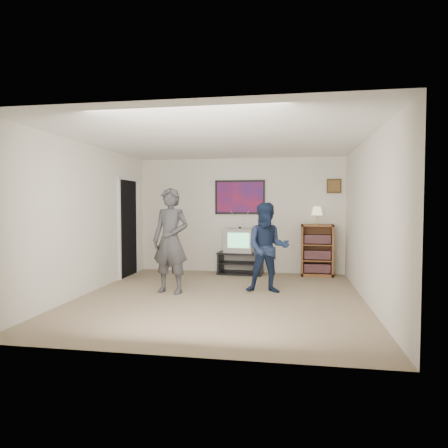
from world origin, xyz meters
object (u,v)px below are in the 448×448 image
(person_tall, at_px, (171,241))
(person_short, at_px, (267,248))
(bookshelf, at_px, (317,250))
(media_stand, at_px, (241,263))
(crt_television, at_px, (240,240))

(person_tall, bearing_deg, person_short, 21.06)
(bookshelf, relative_size, person_short, 0.71)
(media_stand, xyz_separation_m, person_short, (0.67, -1.72, 0.53))
(crt_television, bearing_deg, bookshelf, 8.88)
(crt_television, bearing_deg, person_short, -61.12)
(media_stand, distance_m, crt_television, 0.49)
(crt_television, height_order, person_tall, person_tall)
(media_stand, bearing_deg, crt_television, -176.58)
(crt_television, distance_m, bookshelf, 1.63)
(media_stand, height_order, crt_television, crt_television)
(crt_television, xyz_separation_m, person_short, (0.69, -1.72, 0.04))
(media_stand, relative_size, person_tall, 0.55)
(media_stand, bearing_deg, bookshelf, 5.21)
(media_stand, xyz_separation_m, person_tall, (-0.94, -2.01, 0.65))
(person_tall, bearing_deg, crt_television, 76.22)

